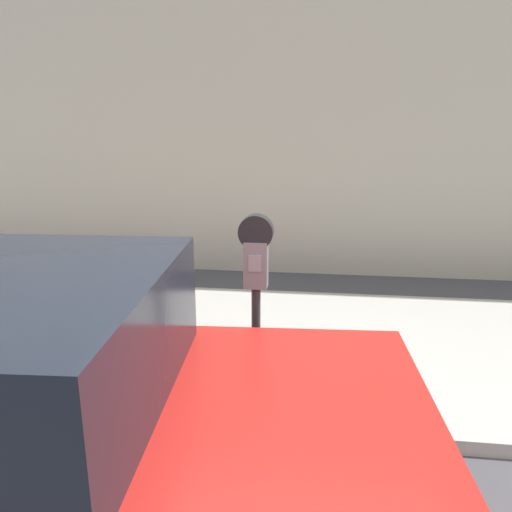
% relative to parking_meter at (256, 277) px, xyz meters
% --- Properties ---
extents(sidewalk, '(24.00, 2.80, 0.11)m').
position_rel_parking_meter_xyz_m(sidewalk, '(0.15, 1.25, -1.07)').
color(sidewalk, '#ADAAA3').
rests_on(sidewalk, ground_plane).
extents(building_facade, '(24.00, 0.30, 6.32)m').
position_rel_parking_meter_xyz_m(building_facade, '(0.15, 3.91, 2.03)').
color(building_facade, beige).
rests_on(building_facade, ground_plane).
extents(parking_meter, '(0.22, 0.12, 1.44)m').
position_rel_parking_meter_xyz_m(parking_meter, '(0.00, 0.00, 0.00)').
color(parking_meter, '#2D2D30').
rests_on(parking_meter, sidewalk).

